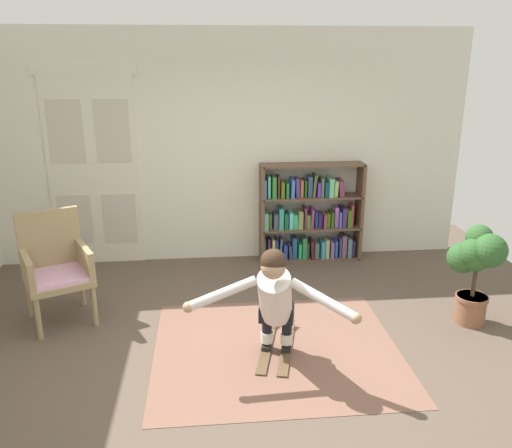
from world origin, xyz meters
TOP-DOWN VIEW (x-y plane):
  - ground_plane at (0.00, 0.00)m, footprint 7.20×7.20m
  - back_wall at (0.00, 2.60)m, footprint 6.00×0.10m
  - double_door at (-1.70, 2.54)m, footprint 1.22×0.05m
  - rug at (0.28, 0.19)m, footprint 2.21×1.94m
  - bookshelf at (0.99, 2.39)m, footprint 1.32×0.30m
  - wicker_chair at (-1.82, 1.01)m, footprint 0.80×0.80m
  - potted_plant at (2.26, 0.51)m, footprint 0.49×0.48m
  - skis_pair at (0.29, 0.22)m, footprint 0.47×0.94m
  - person_skier at (0.23, -0.01)m, footprint 1.38×0.85m

SIDE VIEW (x-z plane):
  - ground_plane at x=0.00m, z-range 0.00..0.00m
  - rug at x=0.28m, z-range 0.00..0.01m
  - skis_pair at x=0.29m, z-range -0.01..0.06m
  - bookshelf at x=0.99m, z-range -0.06..1.21m
  - wicker_chair at x=-1.82m, z-range 0.03..1.13m
  - person_skier at x=0.23m, z-range 0.12..1.16m
  - potted_plant at x=2.26m, z-range 0.14..1.15m
  - double_door at x=-1.70m, z-range 0.01..2.46m
  - back_wall at x=0.00m, z-range 0.00..2.90m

